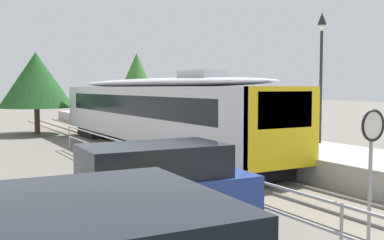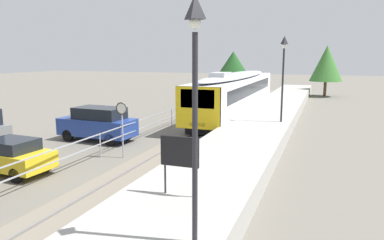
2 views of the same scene
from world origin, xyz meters
name	(u,v)px [view 1 (image 1 of 2)]	position (x,y,z in m)	size (l,w,h in m)	color
ground_plane	(134,175)	(-3.00, 22.00, 0.00)	(160.00, 160.00, 0.00)	#6B665B
track_rails	(205,167)	(0.00, 22.00, 0.03)	(3.20, 60.00, 0.14)	slate
commuter_train	(151,109)	(0.00, 27.11, 2.15)	(2.82, 19.94, 3.74)	silver
station_platform	(269,151)	(3.25, 22.00, 0.45)	(3.90, 60.00, 0.90)	#A8A59E
platform_lamp_mid_platform	(321,53)	(4.57, 20.36, 4.62)	(0.34, 0.34, 5.35)	#232328
speed_limit_sign	(372,145)	(-2.20, 12.31, 2.12)	(0.61, 0.10, 2.81)	#9EA0A5
carpark_fence	(342,222)	(-3.30, 12.00, 0.91)	(0.06, 36.06, 1.25)	#9EA0A5
parked_suv_blue	(147,192)	(-5.55, 15.09, 1.06)	(4.68, 2.10, 2.04)	navy
tree_behind_carpark	(137,77)	(7.05, 45.79, 4.14)	(3.98, 3.98, 6.38)	brown
tree_behind_station_far	(36,80)	(-3.19, 38.90, 3.71)	(5.00, 5.00, 5.60)	brown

